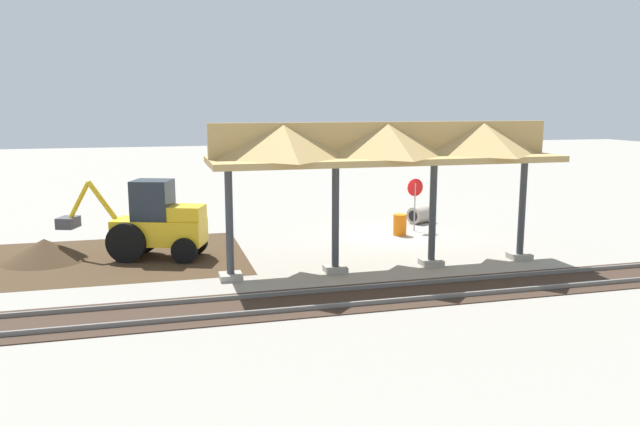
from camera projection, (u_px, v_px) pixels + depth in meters
name	position (u px, v px, depth m)	size (l,w,h in m)	color
ground_plane	(394.00, 236.00, 26.18)	(120.00, 120.00, 0.00)	gray
dirt_work_zone	(103.00, 259.00, 22.26)	(9.97, 7.00, 0.01)	#42301E
platform_canopy	(386.00, 145.00, 20.27)	(11.51, 3.20, 4.90)	#9E998E
rail_tracks	(489.00, 286.00, 18.84)	(60.00, 2.58, 0.15)	slate
stop_sign	(415.00, 193.00, 26.92)	(0.76, 0.13, 2.30)	gray
backhoe	(155.00, 223.00, 22.24)	(5.32, 2.88, 2.82)	yellow
dirt_mound	(45.00, 260.00, 22.08)	(5.88, 5.88, 1.56)	#42301E
concrete_pipe	(421.00, 215.00, 28.98)	(1.37, 1.21, 0.78)	#9E9384
traffic_barrel	(400.00, 225.00, 26.25)	(0.56, 0.56, 0.90)	orange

